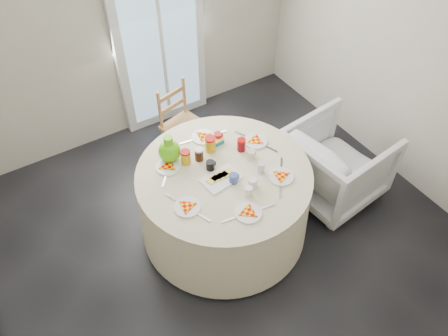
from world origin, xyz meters
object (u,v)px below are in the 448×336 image
table (224,202)px  armchair (336,163)px  wooden_chair (184,122)px  green_pitcher (169,149)px

table → armchair: (1.14, -0.17, 0.02)m
table → wooden_chair: size_ratio=1.72×
wooden_chair → armchair: (0.97, -1.19, -0.08)m
table → wooden_chair: 1.05m
armchair → wooden_chair: bearing=33.1°
table → green_pitcher: 0.68m
wooden_chair → green_pitcher: (-0.47, -0.66, 0.40)m
wooden_chair → table: bearing=-115.0°
green_pitcher → armchair: bearing=-9.0°
table → green_pitcher: green_pitcher is taller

